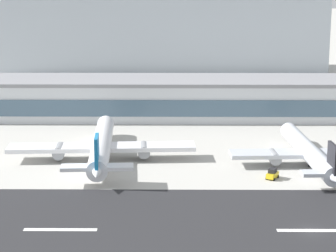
{
  "coord_description": "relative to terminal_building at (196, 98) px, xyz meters",
  "views": [
    {
      "loc": [
        -22.36,
        -100.84,
        40.78
      ],
      "look_at": [
        -23.62,
        50.08,
        5.91
      ],
      "focal_mm": 70.77,
      "sensor_mm": 36.0,
      "label": 1
    }
  ],
  "objects": [
    {
      "name": "runway_centreline_dash_3",
      "position": [
        -25.0,
        -87.97,
        -5.53
      ],
      "size": [
        12.0,
        1.2,
        0.01
      ],
      "primitive_type": "cube",
      "color": "white",
      "rests_on": "runway_strip"
    },
    {
      "name": "runway_centreline_dash_4",
      "position": [
        16.25,
        -87.97,
        -5.53
      ],
      "size": [
        12.0,
        1.2,
        0.01
      ],
      "primitive_type": "cube",
      "color": "white",
      "rests_on": "runway_strip"
    },
    {
      "name": "service_baggage_tug_0",
      "position": [
        13.57,
        -60.0,
        -4.57
      ],
      "size": [
        3.04,
        3.57,
        2.2
      ],
      "rotation": [
        0.0,
        0.0,
        1.05
      ],
      "color": "gold",
      "rests_on": "ground_plane"
    },
    {
      "name": "runway_strip",
      "position": [
        15.76,
        -87.97,
        -5.57
      ],
      "size": [
        800.0,
        41.29,
        0.08
      ],
      "primitive_type": "cube",
      "color": "#262628",
      "rests_on": "ground_plane"
    },
    {
      "name": "ground_plane",
      "position": [
        15.76,
        -88.07,
        -5.61
      ],
      "size": [
        1400.0,
        1400.0,
        0.0
      ],
      "primitive_type": "plane",
      "color": "#B2AFA8"
    },
    {
      "name": "airliner_blue_tail_gate_0",
      "position": [
        -22.58,
        -47.0,
        -2.42
      ],
      "size": [
        42.12,
        48.1,
        10.04
      ],
      "rotation": [
        0.0,
        0.0,
        1.63
      ],
      "color": "silver",
      "rests_on": "ground_plane"
    },
    {
      "name": "terminal_building",
      "position": [
        0.0,
        0.0,
        0.0
      ],
      "size": [
        152.7,
        22.02,
        11.22
      ],
      "color": "silver",
      "rests_on": "ground_plane"
    },
    {
      "name": "airliner_black_tail_gate_1",
      "position": [
        22.94,
        -50.92,
        -2.67
      ],
      "size": [
        34.66,
        44.23,
        9.23
      ],
      "rotation": [
        0.0,
        0.0,
        1.63
      ],
      "color": "silver",
      "rests_on": "ground_plane"
    },
    {
      "name": "distant_hotel_block",
      "position": [
        -13.45,
        99.22,
        13.93
      ],
      "size": [
        142.48,
        29.79,
        39.09
      ],
      "primitive_type": "cube",
      "color": "#A8B2BC",
      "rests_on": "ground_plane"
    }
  ]
}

